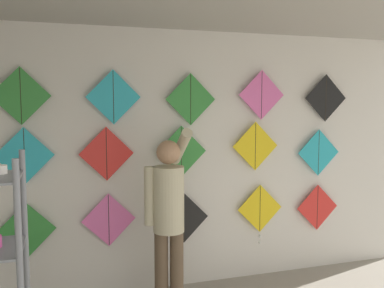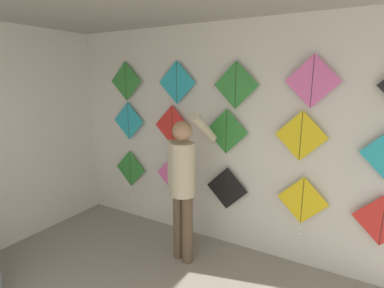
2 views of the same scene
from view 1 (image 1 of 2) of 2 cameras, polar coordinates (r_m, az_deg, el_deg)
The scene contains 17 objects.
back_panel at distance 4.69m, azimuth -0.97°, elevation -2.19°, with size 5.72×0.06×2.80m, color silver.
shopkeeper at distance 4.08m, azimuth -3.17°, elevation -8.96°, with size 0.45×0.59×1.80m.
kite_0 at distance 4.57m, azimuth -21.15°, elevation -11.16°, with size 0.55×0.04×0.76m.
kite_1 at distance 4.56m, azimuth -11.04°, elevation -9.90°, with size 0.55×0.01×0.55m.
kite_2 at distance 4.72m, azimuth -1.08°, elevation -9.83°, with size 0.55×0.01×0.55m.
kite_3 at distance 5.05m, azimuth 9.04°, elevation -8.77°, with size 0.55×0.04×0.69m.
kite_4 at distance 5.43m, azimuth 16.37°, elevation -8.10°, with size 0.55×0.01×0.55m.
kite_5 at distance 4.41m, azimuth -21.44°, elevation -1.47°, with size 0.55×0.01×0.55m.
kite_6 at distance 4.42m, azimuth -11.33°, elevation -1.28°, with size 0.55×0.01×0.55m.
kite_7 at distance 4.58m, azimuth -1.42°, elevation -1.00°, with size 0.55×0.01×0.55m.
kite_8 at distance 4.88m, azimuth 8.44°, elevation -0.28°, with size 0.55×0.01×0.55m.
kite_9 at distance 5.31m, azimuth 16.53°, elevation -1.10°, with size 0.55×0.01×0.55m.
kite_10 at distance 4.38m, azimuth -21.88°, elevation 5.98°, with size 0.55×0.01×0.55m.
kite_11 at distance 4.40m, azimuth -10.44°, elevation 6.17°, with size 0.55×0.01×0.55m.
kite_12 at distance 4.57m, azimuth -0.18°, elevation 5.97°, with size 0.55×0.01×0.55m.
kite_13 at distance 4.89m, azimuth 9.26°, elevation 6.47°, with size 0.55×0.01×0.55m.
kite_14 at distance 5.32m, azimuth 17.40°, elevation 5.86°, with size 0.55×0.01×0.55m.
Camera 1 is at (-1.32, -0.88, 2.05)m, focal length 40.00 mm.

